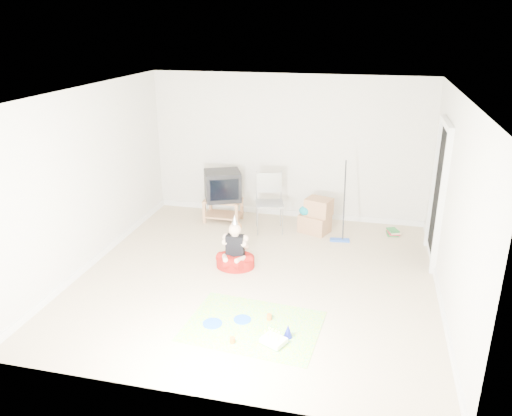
% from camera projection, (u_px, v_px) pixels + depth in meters
% --- Properties ---
extents(ground, '(5.00, 5.00, 0.00)m').
position_uv_depth(ground, '(256.00, 277.00, 7.15)').
color(ground, '#C5AE8D').
rests_on(ground, ground).
extents(doorway_recess, '(0.02, 0.90, 2.05)m').
position_uv_depth(doorway_recess, '(439.00, 196.00, 7.35)').
color(doorway_recess, black).
rests_on(doorway_recess, ground).
extents(tv_stand, '(0.66, 0.42, 0.42)m').
position_uv_depth(tv_stand, '(223.00, 208.00, 9.06)').
color(tv_stand, '#9D6C47').
rests_on(tv_stand, ground).
extents(crt_tv, '(0.77, 0.72, 0.53)m').
position_uv_depth(crt_tv, '(223.00, 186.00, 8.90)').
color(crt_tv, black).
rests_on(crt_tv, tv_stand).
extents(folding_chair, '(0.57, 0.55, 1.03)m').
position_uv_depth(folding_chair, '(270.00, 204.00, 8.55)').
color(folding_chair, gray).
rests_on(folding_chair, ground).
extents(cardboard_boxes, '(0.60, 0.52, 0.61)m').
position_uv_depth(cardboard_boxes, '(316.00, 216.00, 8.57)').
color(cardboard_boxes, '#A3734E').
rests_on(cardboard_boxes, ground).
extents(floor_mop, '(0.33, 0.43, 1.29)m').
position_uv_depth(floor_mop, '(341.00, 227.00, 8.22)').
color(floor_mop, blue).
rests_on(floor_mop, ground).
extents(book_pile, '(0.23, 0.26, 0.10)m').
position_uv_depth(book_pile, '(393.00, 232.00, 8.55)').
color(book_pile, '#23692E').
rests_on(book_pile, ground).
extents(seated_woman, '(0.59, 0.59, 0.82)m').
position_uv_depth(seated_woman, '(235.00, 255.00, 7.39)').
color(seated_woman, maroon).
rests_on(seated_woman, ground).
extents(party_mat, '(1.67, 1.27, 0.01)m').
position_uv_depth(party_mat, '(253.00, 326.00, 5.99)').
color(party_mat, '#EE3291').
rests_on(party_mat, ground).
extents(birthday_cake, '(0.32, 0.30, 0.13)m').
position_uv_depth(birthday_cake, '(273.00, 341.00, 5.65)').
color(birthday_cake, white).
rests_on(birthday_cake, party_mat).
extents(blue_plate_near, '(0.27, 0.27, 0.01)m').
position_uv_depth(blue_plate_near, '(242.00, 319.00, 6.10)').
color(blue_plate_near, blue).
rests_on(blue_plate_near, party_mat).
extents(blue_plate_far, '(0.32, 0.32, 0.01)m').
position_uv_depth(blue_plate_far, '(212.00, 323.00, 6.02)').
color(blue_plate_far, blue).
rests_on(blue_plate_far, party_mat).
extents(orange_cup_near, '(0.07, 0.07, 0.07)m').
position_uv_depth(orange_cup_near, '(269.00, 317.00, 6.10)').
color(orange_cup_near, '#CB5F16').
rests_on(orange_cup_near, party_mat).
extents(orange_cup_far, '(0.08, 0.08, 0.07)m').
position_uv_depth(orange_cup_far, '(232.00, 340.00, 5.66)').
color(orange_cup_far, '#CB5F16').
rests_on(orange_cup_far, party_mat).
extents(blue_party_hat, '(0.11, 0.11, 0.16)m').
position_uv_depth(blue_party_hat, '(288.00, 331.00, 5.75)').
color(blue_party_hat, '#1821AE').
rests_on(blue_party_hat, party_mat).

